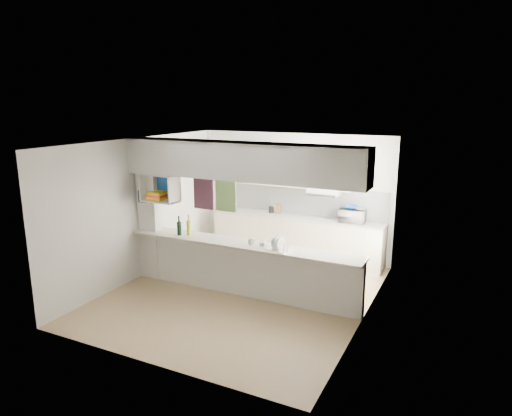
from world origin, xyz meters
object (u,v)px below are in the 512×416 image
Objects in this scene: microwave at (352,216)px; wine_bottles at (184,228)px; bowl at (352,207)px; dish_rack at (280,244)px.

wine_bottles reaches higher than microwave.
bowl is 0.64× the size of wine_bottles.
microwave is at bearing 89.19° from dish_rack.
bowl is at bearing 28.89° from microwave.
wine_bottles is at bearing 41.68° from microwave.
bowl reaches higher than microwave.
microwave is at bearing 28.75° from bowl.
microwave is 2.26m from dish_rack.
microwave is 2.05× the size of bowl.
microwave is at bearing 41.54° from wine_bottles.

